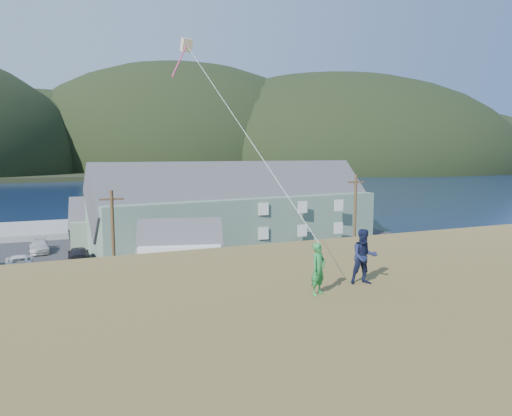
{
  "coord_description": "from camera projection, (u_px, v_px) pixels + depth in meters",
  "views": [
    {
      "loc": [
        -5.6,
        -30.45,
        11.07
      ],
      "look_at": [
        1.73,
        -12.57,
        8.8
      ],
      "focal_mm": 32.0,
      "sensor_mm": 36.0,
      "label": 1
    }
  ],
  "objects": [
    {
      "name": "lodge",
      "position": [
        240.0,
        206.0,
        56.04
      ],
      "size": [
        36.06,
        14.02,
        12.36
      ],
      "rotation": [
        0.0,
        0.0,
        0.12
      ],
      "color": "slate",
      "rests_on": "waterfront_lot"
    },
    {
      "name": "far_shore",
      "position": [
        77.0,
        168.0,
        334.49
      ],
      "size": [
        900.0,
        320.0,
        2.0
      ],
      "primitive_type": "cube",
      "color": "black",
      "rests_on": "ground"
    },
    {
      "name": "kite_flyer_green",
      "position": [
        318.0,
        269.0,
        12.59
      ],
      "size": [
        0.63,
        0.55,
        1.46
      ],
      "primitive_type": "imported",
      "rotation": [
        0.0,
        0.0,
        0.47
      ],
      "color": "#23833C",
      "rests_on": "hillside"
    },
    {
      "name": "waterfront_lot",
      "position": [
        132.0,
        262.0,
        46.99
      ],
      "size": [
        72.0,
        36.0,
        0.12
      ],
      "primitive_type": "cube",
      "color": "#28282B",
      "rests_on": "ground"
    },
    {
      "name": "far_hills",
      "position": [
        136.0,
        168.0,
        301.28
      ],
      "size": [
        760.0,
        265.0,
        143.0
      ],
      "color": "black",
      "rests_on": "ground"
    },
    {
      "name": "wharf",
      "position": [
        69.0,
        229.0,
        65.82
      ],
      "size": [
        26.0,
        14.0,
        0.9
      ],
      "primitive_type": "cube",
      "color": "gray",
      "rests_on": "ground"
    },
    {
      "name": "shed_white",
      "position": [
        180.0,
        249.0,
        42.21
      ],
      "size": [
        8.73,
        6.81,
        6.17
      ],
      "rotation": [
        0.0,
        0.0,
        -0.24
      ],
      "color": "white",
      "rests_on": "waterfront_lot"
    },
    {
      "name": "ground",
      "position": [
        164.0,
        316.0,
        31.38
      ],
      "size": [
        900.0,
        900.0,
        0.0
      ],
      "primitive_type": "plane",
      "color": "#0A1638",
      "rests_on": "ground"
    },
    {
      "name": "shed_palegreen_far",
      "position": [
        118.0,
        223.0,
        55.33
      ],
      "size": [
        11.35,
        7.06,
        7.33
      ],
      "rotation": [
        0.0,
        0.0,
        -0.08
      ],
      "color": "slate",
      "rests_on": "waterfront_lot"
    },
    {
      "name": "kite_flyer_navy",
      "position": [
        364.0,
        257.0,
        13.63
      ],
      "size": [
        0.95,
        0.83,
        1.66
      ],
      "primitive_type": "imported",
      "rotation": [
        0.0,
        0.0,
        -0.29
      ],
      "color": "#161C3D",
      "rests_on": "hillside"
    },
    {
      "name": "utility_poles",
      "position": [
        139.0,
        248.0,
        31.72
      ],
      "size": [
        34.46,
        0.24,
        9.27
      ],
      "color": "#47331E",
      "rests_on": "waterfront_lot"
    },
    {
      "name": "grass_strip",
      "position": [
        169.0,
        326.0,
        29.53
      ],
      "size": [
        110.0,
        8.0,
        0.1
      ],
      "primitive_type": "cube",
      "color": "#4C3D19",
      "rests_on": "ground"
    },
    {
      "name": "kite_rig",
      "position": [
        187.0,
        50.0,
        19.42
      ],
      "size": [
        1.29,
        4.92,
        11.81
      ],
      "color": "beige",
      "rests_on": "ground"
    },
    {
      "name": "parked_cars",
      "position": [
        21.0,
        255.0,
        46.51
      ],
      "size": [
        20.13,
        13.27,
        1.52
      ],
      "color": "black",
      "rests_on": "waterfront_lot"
    }
  ]
}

